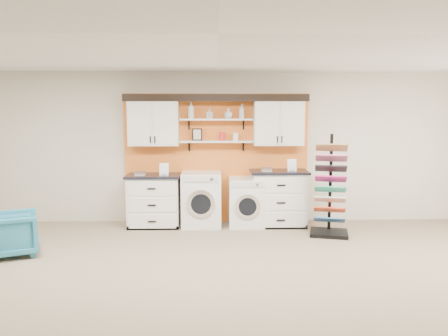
{
  "coord_description": "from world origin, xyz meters",
  "views": [
    {
      "loc": [
        -0.04,
        -4.14,
        2.1
      ],
      "look_at": [
        0.11,
        2.3,
        1.24
      ],
      "focal_mm": 35.0,
      "sensor_mm": 36.0,
      "label": 1
    }
  ],
  "objects_px": {
    "armchair": "(13,234)",
    "base_cabinet_left": "(154,200)",
    "washer": "(202,199)",
    "dryer": "(246,202)",
    "sample_rack": "(330,203)",
    "base_cabinet_right": "(278,198)"
  },
  "relations": [
    {
      "from": "dryer",
      "to": "base_cabinet_right",
      "type": "bearing_deg",
      "value": 0.32
    },
    {
      "from": "base_cabinet_left",
      "to": "base_cabinet_right",
      "type": "height_order",
      "value": "base_cabinet_right"
    },
    {
      "from": "sample_rack",
      "to": "dryer",
      "type": "bearing_deg",
      "value": 169.89
    },
    {
      "from": "sample_rack",
      "to": "base_cabinet_right",
      "type": "bearing_deg",
      "value": 155.57
    },
    {
      "from": "base_cabinet_right",
      "to": "washer",
      "type": "xyz_separation_m",
      "value": [
        -1.4,
        -0.0,
        -0.01
      ]
    },
    {
      "from": "washer",
      "to": "dryer",
      "type": "relative_size",
      "value": 1.12
    },
    {
      "from": "dryer",
      "to": "sample_rack",
      "type": "distance_m",
      "value": 1.5
    },
    {
      "from": "base_cabinet_left",
      "to": "base_cabinet_right",
      "type": "bearing_deg",
      "value": -0.0
    },
    {
      "from": "washer",
      "to": "base_cabinet_left",
      "type": "bearing_deg",
      "value": 179.78
    },
    {
      "from": "dryer",
      "to": "armchair",
      "type": "xyz_separation_m",
      "value": [
        -3.51,
        -1.56,
        -0.13
      ]
    },
    {
      "from": "sample_rack",
      "to": "armchair",
      "type": "height_order",
      "value": "sample_rack"
    },
    {
      "from": "base_cabinet_right",
      "to": "armchair",
      "type": "distance_m",
      "value": 4.39
    },
    {
      "from": "washer",
      "to": "sample_rack",
      "type": "bearing_deg",
      "value": -15.84
    },
    {
      "from": "base_cabinet_left",
      "to": "washer",
      "type": "bearing_deg",
      "value": -0.22
    },
    {
      "from": "base_cabinet_right",
      "to": "washer",
      "type": "height_order",
      "value": "base_cabinet_right"
    },
    {
      "from": "dryer",
      "to": "base_cabinet_left",
      "type": "bearing_deg",
      "value": 179.88
    },
    {
      "from": "base_cabinet_left",
      "to": "armchair",
      "type": "distance_m",
      "value": 2.42
    },
    {
      "from": "washer",
      "to": "dryer",
      "type": "distance_m",
      "value": 0.81
    },
    {
      "from": "washer",
      "to": "dryer",
      "type": "bearing_deg",
      "value": -0.0
    },
    {
      "from": "base_cabinet_right",
      "to": "base_cabinet_left",
      "type": "bearing_deg",
      "value": 180.0
    },
    {
      "from": "armchair",
      "to": "base_cabinet_left",
      "type": "bearing_deg",
      "value": -72.9
    },
    {
      "from": "base_cabinet_left",
      "to": "armchair",
      "type": "bearing_deg",
      "value": -139.68
    }
  ]
}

